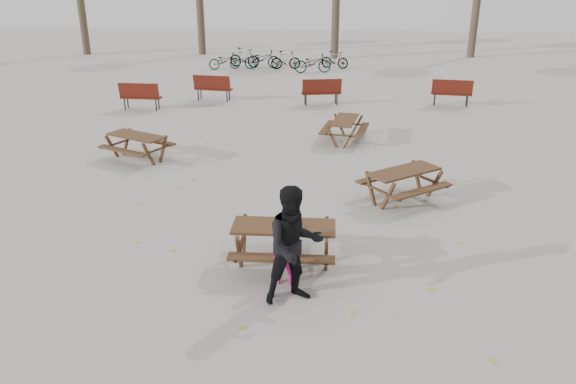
# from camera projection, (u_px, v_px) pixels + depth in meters

# --- Properties ---
(ground) EXTENTS (80.00, 80.00, 0.00)m
(ground) POSITION_uv_depth(u_px,v_px,m) (284.00, 264.00, 10.07)
(ground) COLOR gray
(ground) RESTS_ON ground
(main_picnic_table) EXTENTS (1.80, 1.45, 0.78)m
(main_picnic_table) POSITION_uv_depth(u_px,v_px,m) (284.00, 235.00, 9.85)
(main_picnic_table) COLOR #3B2615
(main_picnic_table) RESTS_ON ground
(food_tray) EXTENTS (0.18, 0.11, 0.03)m
(food_tray) POSITION_uv_depth(u_px,v_px,m) (298.00, 227.00, 9.66)
(food_tray) COLOR white
(food_tray) RESTS_ON main_picnic_table
(bread_roll) EXTENTS (0.14, 0.06, 0.05)m
(bread_roll) POSITION_uv_depth(u_px,v_px,m) (298.00, 225.00, 9.64)
(bread_roll) COLOR tan
(bread_roll) RESTS_ON food_tray
(soda_bottle) EXTENTS (0.07, 0.07, 0.17)m
(soda_bottle) POSITION_uv_depth(u_px,v_px,m) (281.00, 223.00, 9.68)
(soda_bottle) COLOR silver
(soda_bottle) RESTS_ON main_picnic_table
(child) EXTENTS (0.43, 0.29, 1.13)m
(child) POSITION_uv_depth(u_px,v_px,m) (285.00, 253.00, 9.28)
(child) COLOR #D11A80
(child) RESTS_ON ground
(adult) EXTENTS (1.15, 1.04, 1.94)m
(adult) POSITION_uv_depth(u_px,v_px,m) (294.00, 246.00, 8.65)
(adult) COLOR black
(adult) RESTS_ON ground
(picnic_table_east) EXTENTS (2.18, 2.11, 0.73)m
(picnic_table_east) POSITION_uv_depth(u_px,v_px,m) (403.00, 186.00, 12.68)
(picnic_table_east) COLOR #3B2615
(picnic_table_east) RESTS_ON ground
(picnic_table_north) EXTENTS (2.07, 1.93, 0.71)m
(picnic_table_north) POSITION_uv_depth(u_px,v_px,m) (137.00, 147.00, 15.38)
(picnic_table_north) COLOR #3B2615
(picnic_table_north) RESTS_ON ground
(picnic_table_far) EXTENTS (1.57, 1.82, 0.69)m
(picnic_table_far) POSITION_uv_depth(u_px,v_px,m) (344.00, 130.00, 17.01)
(picnic_table_far) COLOR #3B2615
(picnic_table_far) RESTS_ON ground
(park_bench_row) EXTENTS (13.19, 2.34, 1.03)m
(park_bench_row) POSITION_uv_depth(u_px,v_px,m) (282.00, 92.00, 21.45)
(park_bench_row) COLOR #5F1D13
(park_bench_row) RESTS_ON ground
(bicycle_row) EXTENTS (7.32, 2.35, 1.01)m
(bicycle_row) POSITION_uv_depth(u_px,v_px,m) (275.00, 60.00, 28.93)
(bicycle_row) COLOR black
(bicycle_row) RESTS_ON ground
(fallen_leaves) EXTENTS (11.00, 11.00, 0.01)m
(fallen_leaves) POSITION_uv_depth(u_px,v_px,m) (316.00, 209.00, 12.35)
(fallen_leaves) COLOR #BA8F2C
(fallen_leaves) RESTS_ON ground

